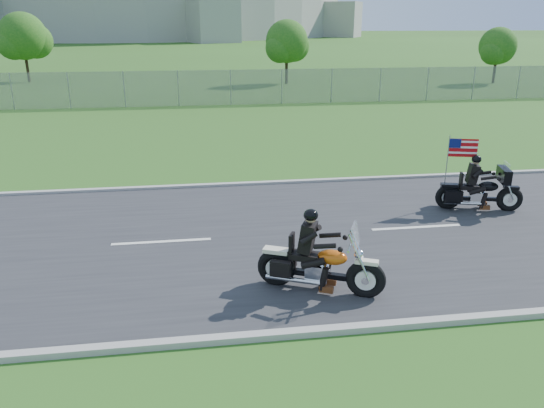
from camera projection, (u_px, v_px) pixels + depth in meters
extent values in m
plane|color=#284716|center=(250.00, 238.00, 12.16)|extent=(420.00, 420.00, 0.00)
cube|color=#28282B|center=(250.00, 238.00, 12.15)|extent=(120.00, 8.00, 0.04)
cube|color=#9E9B93|center=(236.00, 185.00, 15.92)|extent=(120.00, 0.18, 0.12)
cube|color=#9E9B93|center=(277.00, 335.00, 8.36)|extent=(120.00, 0.18, 0.12)
cube|color=gray|center=(124.00, 89.00, 29.82)|extent=(60.00, 0.03, 2.00)
cylinder|color=#A3A099|center=(128.00, 1.00, 164.87)|extent=(130.00, 130.00, 20.00)
cylinder|color=#382316|center=(287.00, 67.00, 40.57)|extent=(0.22, 0.22, 2.52)
sphere|color=#195416|center=(287.00, 41.00, 39.95)|extent=(3.20, 3.20, 3.20)
sphere|color=#195416|center=(294.00, 46.00, 40.60)|extent=(2.40, 2.40, 2.40)
sphere|color=#195416|center=(280.00, 48.00, 39.64)|extent=(2.24, 2.24, 2.24)
cylinder|color=#382316|center=(27.00, 64.00, 41.54)|extent=(0.22, 0.22, 2.80)
sphere|color=#195416|center=(23.00, 36.00, 40.84)|extent=(3.60, 3.60, 3.60)
sphere|color=#195416|center=(35.00, 41.00, 41.58)|extent=(2.70, 2.70, 2.70)
sphere|color=#195416|center=(13.00, 43.00, 40.50)|extent=(2.52, 2.52, 2.52)
cylinder|color=#382316|center=(495.00, 69.00, 40.93)|extent=(0.22, 0.22, 2.24)
sphere|color=#195416|center=(498.00, 46.00, 40.37)|extent=(2.80, 2.80, 2.80)
sphere|color=#195416|center=(501.00, 50.00, 40.94)|extent=(2.10, 2.10, 2.10)
sphere|color=#195416|center=(494.00, 52.00, 40.11)|extent=(1.96, 1.96, 1.96)
torus|color=black|center=(366.00, 279.00, 9.45)|extent=(0.73, 0.46, 0.72)
torus|color=black|center=(276.00, 268.00, 9.89)|extent=(0.73, 0.46, 0.72)
ellipsoid|color=#D8590F|center=(332.00, 257.00, 9.50)|extent=(0.63, 0.51, 0.27)
cube|color=black|center=(305.00, 256.00, 9.64)|extent=(0.61, 0.49, 0.12)
cube|color=black|center=(308.00, 237.00, 9.50)|extent=(0.38, 0.45, 0.54)
sphere|color=black|center=(311.00, 215.00, 9.35)|extent=(0.35, 0.35, 0.26)
cube|color=silver|center=(355.00, 235.00, 9.24)|extent=(0.22, 0.43, 0.39)
torus|color=black|center=(509.00, 199.00, 13.72)|extent=(0.69, 0.33, 0.67)
torus|color=black|center=(448.00, 197.00, 13.89)|extent=(0.69, 0.33, 0.67)
ellipsoid|color=black|center=(488.00, 186.00, 13.68)|extent=(0.57, 0.41, 0.25)
cube|color=black|center=(469.00, 187.00, 13.74)|extent=(0.55, 0.39, 0.11)
cube|color=black|center=(473.00, 174.00, 13.62)|extent=(0.30, 0.41, 0.50)
sphere|color=black|center=(477.00, 159.00, 13.48)|extent=(0.30, 0.30, 0.25)
cube|color=black|center=(504.00, 175.00, 13.53)|extent=(0.38, 0.75, 0.36)
cube|color=#B70C11|center=(463.00, 148.00, 13.61)|extent=(0.71, 0.21, 0.47)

